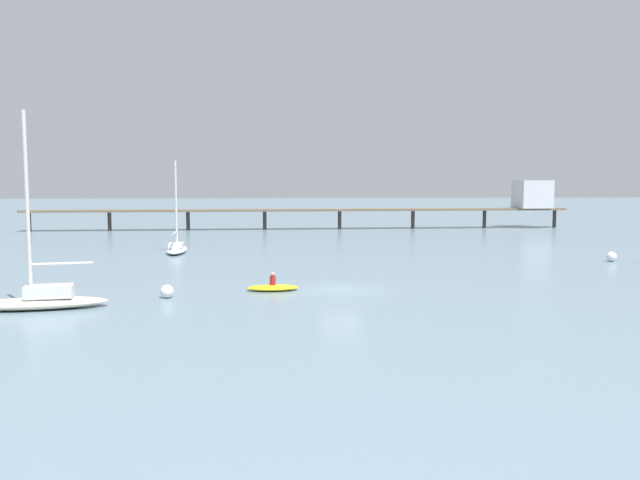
{
  "coord_description": "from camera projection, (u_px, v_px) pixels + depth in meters",
  "views": [
    {
      "loc": [
        -4.27,
        -38.8,
        6.75
      ],
      "look_at": [
        0.0,
        17.04,
        1.5
      ],
      "focal_mm": 36.09,
      "sensor_mm": 36.0,
      "label": 1
    }
  ],
  "objects": [
    {
      "name": "sailboat_white",
      "position": [
        177.0,
        247.0,
        59.66
      ],
      "size": [
        2.06,
        6.16,
        8.53
      ],
      "color": "white",
      "rests_on": "ground_plane"
    },
    {
      "name": "mooring_buoy_near",
      "position": [
        167.0,
        291.0,
        36.78
      ],
      "size": [
        0.77,
        0.77,
        0.77
      ],
      "primitive_type": "sphere",
      "color": "silver",
      "rests_on": "ground_plane"
    },
    {
      "name": "ground_plane",
      "position": [
        341.0,
        290.0,
        39.47
      ],
      "size": [
        400.0,
        400.0,
        0.0
      ],
      "primitive_type": "plane",
      "color": "slate"
    },
    {
      "name": "dinghy_yellow",
      "position": [
        273.0,
        287.0,
        39.29
      ],
      "size": [
        3.2,
        1.51,
        1.14
      ],
      "color": "yellow",
      "rests_on": "ground_plane"
    },
    {
      "name": "pier",
      "position": [
        428.0,
        202.0,
        89.2
      ],
      "size": [
        73.88,
        5.14,
        6.68
      ],
      "color": "brown",
      "rests_on": "ground_plane"
    },
    {
      "name": "mooring_buoy_far",
      "position": [
        611.0,
        257.0,
        53.22
      ],
      "size": [
        0.83,
        0.83,
        0.83
      ],
      "primitive_type": "sphere",
      "color": "silver",
      "rests_on": "ground_plane"
    },
    {
      "name": "sailboat_cream",
      "position": [
        41.0,
        297.0,
        33.68
      ],
      "size": [
        7.2,
        2.99,
        10.31
      ],
      "color": "beige",
      "rests_on": "ground_plane"
    }
  ]
}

